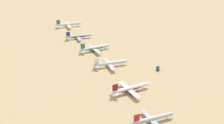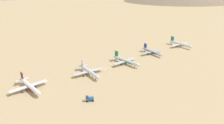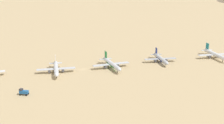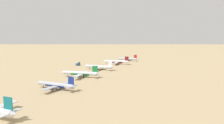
{
  "view_description": "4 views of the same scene",
  "coord_description": "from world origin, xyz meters",
  "views": [
    {
      "loc": [
        -107.65,
        -234.74,
        111.67
      ],
      "look_at": [
        1.32,
        -24.42,
        6.24
      ],
      "focal_mm": 46.49,
      "sensor_mm": 36.0,
      "label": 1
    },
    {
      "loc": [
        136.43,
        -117.99,
        74.35
      ],
      "look_at": [
        3.6,
        4.32,
        6.06
      ],
      "focal_mm": 33.7,
      "sensor_mm": 36.0,
      "label": 2
    },
    {
      "loc": [
        207.34,
        -55.57,
        67.46
      ],
      "look_at": [
        6.75,
        20.89,
        5.51
      ],
      "focal_mm": 47.63,
      "sensor_mm": 36.0,
      "label": 3
    },
    {
      "loc": [
        -63.39,
        183.51,
        34.04
      ],
      "look_at": [
        -5.36,
        -48.91,
        5.22
      ],
      "focal_mm": 33.13,
      "sensor_mm": 36.0,
      "label": 4
    }
  ],
  "objects": [
    {
      "name": "parked_jet_3",
      "position": [
        4.88,
        21.27,
        3.42
      ],
      "size": [
        35.53,
        28.77,
        10.28
      ],
      "color": "silver",
      "rests_on": "ground"
    },
    {
      "name": "parked_jet_0",
      "position": [
        -13.35,
        -109.38,
        3.08
      ],
      "size": [
        31.75,
        25.85,
        9.15
      ],
      "color": "#B2B7C1",
      "rests_on": "ground"
    },
    {
      "name": "parked_jet_1",
      "position": [
        -6.32,
        -69.19,
        3.37
      ],
      "size": [
        35.02,
        28.35,
        10.13
      ],
      "color": "white",
      "rests_on": "ground"
    },
    {
      "name": "service_truck",
      "position": [
        36.14,
        -46.25,
        2.08
      ],
      "size": [
        4.86,
        5.7,
        3.9
      ],
      "color": "#1E5999",
      "rests_on": "ground"
    },
    {
      "name": "parked_jet_4",
      "position": [
        4.01,
        64.42,
        3.14
      ],
      "size": [
        32.51,
        26.64,
        9.43
      ],
      "color": "#B2B7C1",
      "rests_on": "ground"
    },
    {
      "name": "parked_jet_2",
      "position": [
        1.52,
        -20.43,
        3.3
      ],
      "size": [
        34.34,
        28.08,
        9.93
      ],
      "color": "silver",
      "rests_on": "ground"
    },
    {
      "name": "ground_plane",
      "position": [
        0.0,
        0.0,
        0.0
      ],
      "size": [
        1800.0,
        1800.0,
        0.0
      ],
      "primitive_type": "plane",
      "color": "tan"
    },
    {
      "name": "parked_jet_5",
      "position": [
        9.41,
        113.98,
        3.5
      ],
      "size": [
        35.96,
        29.38,
        10.39
      ],
      "color": "silver",
      "rests_on": "ground"
    }
  ]
}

